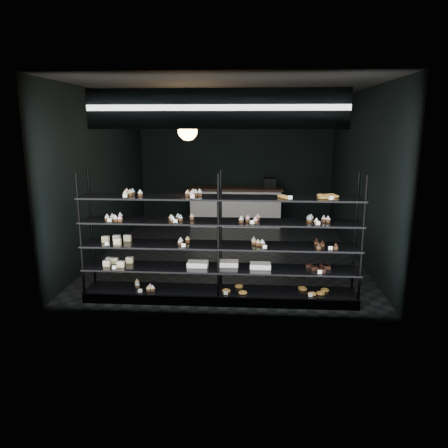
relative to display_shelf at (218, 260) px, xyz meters
name	(u,v)px	position (x,y,z in m)	size (l,w,h in m)	color
room	(229,174)	(0.03, 2.45, 0.97)	(5.01, 6.01, 3.20)	black
display_shelf	(218,260)	(0.00, 0.00, 0.00)	(4.00, 0.50, 1.91)	black
signage	(216,109)	(0.03, -0.48, 2.12)	(3.30, 0.05, 0.50)	#0B103A
pendant_lamp	(188,131)	(-0.65, 1.60, 1.82)	(0.33, 0.33, 0.90)	black
service_counter	(236,206)	(0.07, 4.95, -0.13)	(2.37, 0.65, 1.23)	silver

